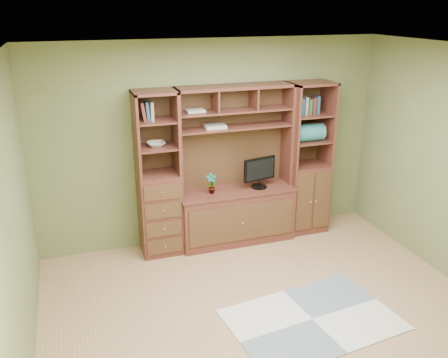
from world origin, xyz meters
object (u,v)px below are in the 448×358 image
object	(u,v)px
center_hutch	(237,168)
monitor	(260,167)
left_tower	(158,175)
right_tower	(307,159)

from	to	relation	value
center_hutch	monitor	xyz separation A→B (m)	(0.30, -0.03, -0.01)
left_tower	monitor	bearing A→B (deg)	-3.30
center_hutch	monitor	world-z (taller)	center_hutch
left_tower	center_hutch	bearing A→B (deg)	-2.29
left_tower	monitor	xyz separation A→B (m)	(1.30, -0.07, -0.01)
left_tower	right_tower	distance (m)	2.02
center_hutch	right_tower	world-z (taller)	same
left_tower	right_tower	world-z (taller)	same
center_hutch	monitor	bearing A→B (deg)	-6.63
right_tower	left_tower	bearing A→B (deg)	180.00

